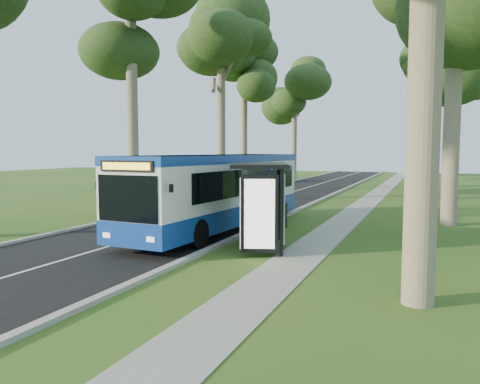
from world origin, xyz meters
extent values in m
plane|color=#264916|center=(0.00, 0.00, 0.00)|extent=(120.00, 120.00, 0.00)
cube|color=black|center=(-3.50, 10.00, 0.01)|extent=(7.00, 100.00, 0.02)
cube|color=#9E9B93|center=(0.00, 10.00, 0.06)|extent=(0.25, 100.00, 0.12)
cube|color=#9E9B93|center=(-7.00, 10.00, 0.06)|extent=(0.25, 100.00, 0.12)
cube|color=white|center=(-3.50, 10.00, 0.02)|extent=(0.12, 100.00, 0.00)
cube|color=gray|center=(3.00, 10.00, 0.01)|extent=(1.50, 100.00, 0.02)
cube|color=white|center=(-1.38, 1.01, 1.74)|extent=(3.17, 11.88, 2.79)
cube|color=#103996|center=(-1.38, 1.01, 0.73)|extent=(3.20, 11.91, 0.78)
cube|color=#103996|center=(-1.38, 1.01, 2.98)|extent=(3.20, 11.91, 0.31)
cube|color=black|center=(-1.38, -4.89, 1.86)|extent=(2.20, 0.19, 1.42)
cube|color=yellow|center=(-1.38, -4.93, 2.84)|extent=(1.76, 0.13, 0.22)
cube|color=black|center=(-1.38, -4.82, 0.49)|extent=(2.35, 0.27, 0.29)
cylinder|color=black|center=(-2.49, -2.62, 0.51)|extent=(0.34, 1.03, 1.02)
cylinder|color=black|center=(-0.28, -2.62, 0.51)|extent=(0.34, 1.03, 1.02)
cylinder|color=black|center=(-2.49, 4.43, 0.51)|extent=(0.34, 1.03, 1.02)
cylinder|color=black|center=(-0.28, 4.43, 0.51)|extent=(0.34, 1.03, 1.02)
cylinder|color=gray|center=(0.70, 1.50, 1.43)|extent=(0.09, 0.09, 2.86)
cube|color=navy|center=(0.70, 1.50, 2.46)|extent=(0.17, 0.39, 0.71)
cylinder|color=yellow|center=(0.67, 1.50, 2.63)|extent=(0.10, 0.24, 0.25)
cube|color=white|center=(0.70, 1.50, 1.66)|extent=(0.16, 0.34, 0.46)
cube|color=black|center=(2.02, -3.11, 1.37)|extent=(0.14, 0.14, 2.74)
cube|color=black|center=(2.02, -0.30, 1.37)|extent=(0.14, 0.14, 2.74)
cube|color=black|center=(1.34, -1.70, 2.81)|extent=(2.83, 3.76, 0.13)
cube|color=silver|center=(2.11, -1.70, 1.48)|extent=(0.97, 2.65, 2.20)
cube|color=black|center=(1.34, -3.24, 1.37)|extent=(1.14, 0.55, 2.41)
cube|color=white|center=(1.34, -3.32, 1.37)|extent=(0.89, 0.33, 2.14)
cube|color=black|center=(1.67, -1.37, 0.49)|extent=(1.05, 2.00, 0.07)
cylinder|color=black|center=(0.76, 2.67, 0.49)|extent=(0.55, 0.55, 0.98)
cylinder|color=black|center=(0.76, 2.67, 1.00)|extent=(0.59, 0.59, 0.05)
imported|color=white|center=(-9.24, 18.35, 0.76)|extent=(2.92, 4.77, 1.52)
imported|color=#AAADB1|center=(-8.15, 31.77, 0.68)|extent=(2.09, 4.29, 1.35)
cylinder|color=#7A6B56|center=(-10.50, 8.00, 5.78)|extent=(0.69, 0.69, 11.56)
ellipsoid|color=#243B16|center=(-10.50, 8.00, 11.89)|extent=(5.20, 5.20, 7.92)
cylinder|color=#7A6B56|center=(-9.00, 18.00, 5.44)|extent=(0.67, 0.67, 10.88)
ellipsoid|color=#243B16|center=(-9.00, 18.00, 11.19)|extent=(5.20, 5.20, 7.46)
cylinder|color=#7A6B56|center=(-11.00, 28.00, 5.89)|extent=(0.70, 0.70, 11.77)
ellipsoid|color=#243B16|center=(-11.00, 28.00, 12.11)|extent=(5.20, 5.20, 8.07)
cylinder|color=#7A6B56|center=(-8.50, 38.00, 5.19)|extent=(0.66, 0.66, 10.38)
ellipsoid|color=#243B16|center=(-8.50, 38.00, 10.68)|extent=(5.20, 5.20, 7.12)
cylinder|color=#7A6B56|center=(6.50, -6.00, 5.68)|extent=(0.68, 0.68, 11.37)
cylinder|color=#7A6B56|center=(7.50, 6.00, 5.84)|extent=(0.69, 0.69, 11.69)
cylinder|color=#7A6B56|center=(6.80, 18.00, 5.49)|extent=(0.67, 0.67, 10.98)
ellipsoid|color=#243B16|center=(6.80, 18.00, 11.29)|extent=(5.20, 5.20, 7.53)
cylinder|color=#7A6B56|center=(8.00, 30.00, 5.72)|extent=(0.69, 0.69, 11.44)
ellipsoid|color=#243B16|center=(8.00, 30.00, 11.77)|extent=(5.20, 5.20, 7.85)
camera|label=1|loc=(6.65, -16.55, 3.28)|focal=35.00mm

